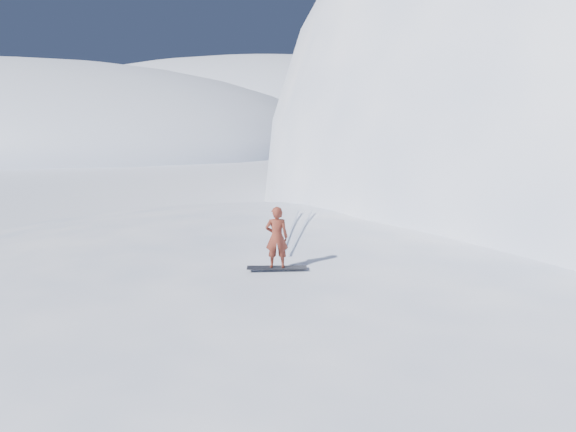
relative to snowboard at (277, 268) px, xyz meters
name	(u,v)px	position (x,y,z in m)	size (l,w,h in m)	color
ground	(290,358)	(0.32, 0.07, -2.41)	(400.00, 400.00, 0.00)	white
near_ridge	(348,317)	(1.32, 3.07, -2.41)	(36.00, 28.00, 4.80)	white
peak_shoulder	(554,219)	(10.32, 20.07, -2.41)	(28.00, 24.00, 18.00)	white
far_ridge_c	(255,132)	(-39.68, 110.07, -2.41)	(140.00, 90.00, 36.00)	white
wind_bumps	(291,323)	(-0.23, 2.19, -2.41)	(16.00, 14.40, 1.00)	white
snowboard	(277,268)	(0.00, 0.00, 0.00)	(1.47, 0.27, 0.02)	black
snowboarder	(277,237)	(0.00, 0.00, 0.77)	(0.55, 0.36, 1.52)	maroon
board_tracks	(297,228)	(-0.58, 4.09, 0.01)	(1.34, 5.96, 0.04)	silver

